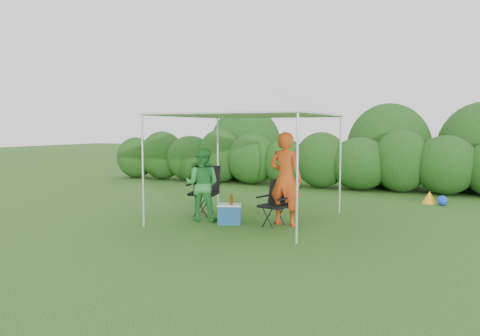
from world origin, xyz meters
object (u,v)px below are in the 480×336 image
at_px(chair_left, 205,187).
at_px(cooler, 229,214).
at_px(chair_right, 276,200).
at_px(canopy, 249,97).
at_px(man, 285,179).
at_px(woman, 202,184).

distance_m(chair_left, cooler, 1.25).
xyz_separation_m(chair_right, cooler, (-0.88, -0.24, -0.30)).
height_order(canopy, chair_left, canopy).
relative_size(chair_right, man, 0.49).
relative_size(chair_left, cooler, 1.88).
relative_size(man, woman, 1.22).
distance_m(canopy, chair_left, 2.18).
bearing_deg(chair_left, chair_right, -27.57).
relative_size(man, cooler, 3.22).
relative_size(canopy, cooler, 5.61).
distance_m(canopy, cooler, 2.34).
bearing_deg(chair_right, canopy, 169.46).
distance_m(chair_right, man, 0.44).
bearing_deg(woman, cooler, 160.73).
relative_size(chair_right, chair_left, 0.83).
relative_size(canopy, chair_left, 2.99).
height_order(canopy, chair_right, canopy).
xyz_separation_m(chair_left, woman, (0.30, -0.65, 0.14)).
bearing_deg(cooler, man, -4.40).
height_order(man, woman, man).
bearing_deg(chair_right, woman, -159.42).
xyz_separation_m(canopy, woman, (-0.81, -0.50, -1.73)).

